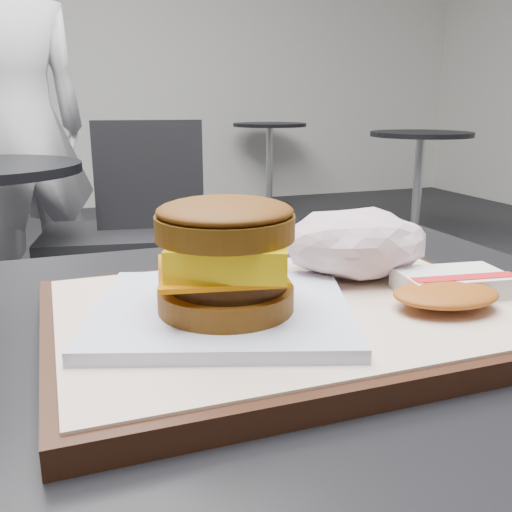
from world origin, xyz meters
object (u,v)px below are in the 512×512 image
object	(u,v)px
serving_tray	(290,316)
crumpled_wrapper	(356,243)
hash_brown	(449,288)
neighbor_chair	(119,222)
patron	(19,127)
breakfast_sandwich	(225,270)

from	to	relation	value
serving_tray	crumpled_wrapper	bearing A→B (deg)	31.43
hash_brown	neighbor_chair	bearing A→B (deg)	92.32
patron	crumpled_wrapper	bearing A→B (deg)	78.62
serving_tray	hash_brown	distance (m)	0.13
breakfast_sandwich	hash_brown	size ratio (longest dim) A/B	1.89
neighbor_chair	patron	world-z (taller)	patron
serving_tray	hash_brown	xyz separation A→B (m)	(0.13, -0.03, 0.02)
serving_tray	crumpled_wrapper	size ratio (longest dim) A/B	2.74
crumpled_wrapper	neighbor_chair	distance (m)	1.71
neighbor_chair	patron	xyz separation A→B (m)	(-0.33, 0.49, 0.33)
hash_brown	serving_tray	bearing A→B (deg)	164.96
serving_tray	breakfast_sandwich	size ratio (longest dim) A/B	1.62
breakfast_sandwich	neighbor_chair	size ratio (longest dim) A/B	0.27
neighbor_chair	patron	bearing A→B (deg)	123.50
breakfast_sandwich	patron	world-z (taller)	patron
hash_brown	crumpled_wrapper	xyz separation A→B (m)	(-0.04, 0.09, 0.02)
serving_tray	hash_brown	bearing A→B (deg)	-15.04
patron	serving_tray	bearing A→B (deg)	76.14
hash_brown	neighbor_chair	xyz separation A→B (m)	(-0.07, 1.77, -0.29)
serving_tray	patron	size ratio (longest dim) A/B	0.23
crumpled_wrapper	neighbor_chair	bearing A→B (deg)	91.14
neighbor_chair	crumpled_wrapper	bearing A→B (deg)	-88.86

